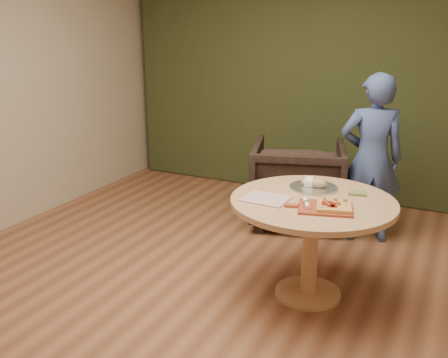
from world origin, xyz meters
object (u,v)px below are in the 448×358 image
object	(u,v)px
pizza_paddle	(324,208)
flatbread_pizza	(334,206)
serving_tray	(313,188)
person_standing	(371,159)
pedestal_table	(312,218)
cutlery_roll	(306,203)
bread_roll	(312,183)
armchair	(298,178)

from	to	relation	value
pizza_paddle	flatbread_pizza	xyz separation A→B (m)	(0.06, 0.01, 0.02)
flatbread_pizza	serving_tray	distance (m)	0.45
pizza_paddle	person_standing	bearing A→B (deg)	72.55
flatbread_pizza	serving_tray	xyz separation A→B (m)	(-0.25, 0.37, -0.02)
pedestal_table	pizza_paddle	distance (m)	0.25
flatbread_pizza	cutlery_roll	distance (m)	0.18
serving_tray	pizza_paddle	bearing A→B (deg)	-64.67
pizza_paddle	flatbread_pizza	world-z (taller)	flatbread_pizza
flatbread_pizza	person_standing	world-z (taller)	person_standing
pedestal_table	bread_roll	xyz separation A→B (m)	(-0.07, 0.23, 0.18)
pizza_paddle	bread_roll	distance (m)	0.43
cutlery_roll	armchair	bearing A→B (deg)	85.84
flatbread_pizza	person_standing	distance (m)	1.36
pedestal_table	person_standing	bearing A→B (deg)	81.79
pizza_paddle	bread_roll	xyz separation A→B (m)	(-0.19, 0.39, 0.04)
flatbread_pizza	bread_roll	bearing A→B (deg)	124.36
bread_roll	pizza_paddle	bearing A→B (deg)	-63.61
serving_tray	armchair	world-z (taller)	armchair
pedestal_table	person_standing	distance (m)	1.24
pizza_paddle	bread_roll	size ratio (longest dim) A/B	2.45
serving_tray	bread_roll	world-z (taller)	bread_roll
cutlery_roll	serving_tray	world-z (taller)	cutlery_roll
bread_roll	person_standing	size ratio (longest dim) A/B	0.13
pedestal_table	serving_tray	xyz separation A→B (m)	(-0.07, 0.23, 0.15)
armchair	person_standing	distance (m)	0.79
flatbread_pizza	bread_roll	xyz separation A→B (m)	(-0.26, 0.37, 0.02)
pizza_paddle	bread_roll	world-z (taller)	bread_roll
flatbread_pizza	armchair	world-z (taller)	armchair
pedestal_table	flatbread_pizza	distance (m)	0.29
person_standing	pedestal_table	bearing A→B (deg)	62.20
bread_roll	person_standing	world-z (taller)	person_standing
pizza_paddle	serving_tray	size ratio (longest dim) A/B	1.33
serving_tray	person_standing	size ratio (longest dim) A/B	0.23
cutlery_roll	pizza_paddle	bearing A→B (deg)	-13.74
flatbread_pizza	cutlery_roll	xyz separation A→B (m)	(-0.18, -0.03, 0.00)
flatbread_pizza	person_standing	xyz separation A→B (m)	(-0.01, 1.36, -0.01)
flatbread_pizza	armchair	size ratio (longest dim) A/B	0.30
cutlery_roll	bread_roll	bearing A→B (deg)	77.37
cutlery_roll	person_standing	world-z (taller)	person_standing
bread_roll	person_standing	bearing A→B (deg)	75.77
cutlery_roll	armchair	distance (m)	1.65
pedestal_table	armchair	distance (m)	1.46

